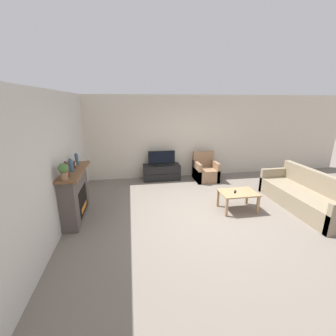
% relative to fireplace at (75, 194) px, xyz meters
% --- Properties ---
extents(ground_plane, '(24.00, 24.00, 0.00)m').
position_rel_fireplace_xyz_m(ground_plane, '(2.91, -0.41, -0.56)').
color(ground_plane, slate).
extents(wall_back, '(12.00, 0.06, 2.70)m').
position_rel_fireplace_xyz_m(wall_back, '(2.91, 2.52, 0.79)').
color(wall_back, beige).
rests_on(wall_back, ground).
extents(wall_left, '(0.06, 12.00, 2.70)m').
position_rel_fireplace_xyz_m(wall_left, '(-0.19, -0.41, 0.79)').
color(wall_left, beige).
rests_on(wall_left, ground).
extents(fireplace, '(0.43, 1.48, 1.10)m').
position_rel_fireplace_xyz_m(fireplace, '(0.00, 0.00, 0.00)').
color(fireplace, '#564C47').
rests_on(fireplace, ground).
extents(mantel_vase_left, '(0.10, 0.10, 0.31)m').
position_rel_fireplace_xyz_m(mantel_vase_left, '(0.02, -0.44, 0.69)').
color(mantel_vase_left, '#512D23').
rests_on(mantel_vase_left, fireplace).
extents(mantel_vase_centre_left, '(0.10, 0.10, 0.28)m').
position_rel_fireplace_xyz_m(mantel_vase_centre_left, '(0.02, -0.11, 0.67)').
color(mantel_vase_centre_left, '#385670').
rests_on(mantel_vase_centre_left, fireplace).
extents(mantel_vase_right, '(0.08, 0.08, 0.27)m').
position_rel_fireplace_xyz_m(mantel_vase_right, '(0.02, 0.44, 0.67)').
color(mantel_vase_right, '#385670').
rests_on(mantel_vase_right, fireplace).
extents(mantel_clock, '(0.08, 0.11, 0.15)m').
position_rel_fireplace_xyz_m(mantel_clock, '(0.02, 0.15, 0.62)').
color(mantel_clock, brown).
rests_on(mantel_clock, fireplace).
extents(potted_plant, '(0.19, 0.19, 0.31)m').
position_rel_fireplace_xyz_m(potted_plant, '(0.02, -0.63, 0.72)').
color(potted_plant, '#936B4C').
rests_on(potted_plant, fireplace).
extents(tv_stand, '(1.19, 0.49, 0.50)m').
position_rel_fireplace_xyz_m(tv_stand, '(2.22, 2.20, -0.31)').
color(tv_stand, black).
rests_on(tv_stand, ground).
extents(tv, '(0.87, 0.18, 0.47)m').
position_rel_fireplace_xyz_m(tv, '(2.22, 2.20, 0.15)').
color(tv, black).
rests_on(tv, tv_stand).
extents(armchair, '(0.70, 0.76, 0.90)m').
position_rel_fireplace_xyz_m(armchair, '(3.62, 1.93, -0.27)').
color(armchair, '#937051').
rests_on(armchair, ground).
extents(coffee_table, '(0.84, 0.59, 0.46)m').
position_rel_fireplace_xyz_m(coffee_table, '(3.67, -0.27, -0.17)').
color(coffee_table, '#A37F56').
rests_on(coffee_table, ground).
extents(remote, '(0.11, 0.15, 0.02)m').
position_rel_fireplace_xyz_m(remote, '(3.59, -0.26, -0.10)').
color(remote, black).
rests_on(remote, coffee_table).
extents(couch, '(0.87, 2.36, 0.88)m').
position_rel_fireplace_xyz_m(couch, '(5.32, -0.45, -0.27)').
color(couch, gray).
rests_on(couch, ground).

